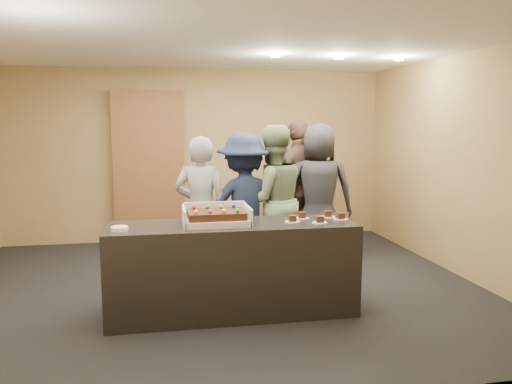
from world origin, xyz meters
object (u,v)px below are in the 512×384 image
person_server_grey (201,210)px  person_brown_extra (300,187)px  serving_counter (233,269)px  storage_cabinet (149,167)px  plate_stack (119,229)px  sheet_cake (216,214)px  person_dark_suit (319,192)px  cake_box (216,219)px  person_sage_man (272,201)px  person_navy_man (244,207)px

person_server_grey → person_brown_extra: 1.83m
serving_counter → person_server_grey: (-0.22, 1.01, 0.41)m
storage_cabinet → plate_stack: 3.35m
sheet_cake → storage_cabinet: bearing=102.2°
sheet_cake → person_dark_suit: person_dark_suit is taller
serving_counter → person_server_grey: person_server_grey is taller
cake_box → plate_stack: cake_box is taller
person_brown_extra → person_dark_suit: bearing=85.6°
sheet_cake → cake_box: bearing=89.1°
sheet_cake → person_sage_man: 1.43m
serving_counter → plate_stack: (-1.05, -0.12, 0.47)m
sheet_cake → person_brown_extra: size_ratio=0.28×
serving_counter → person_navy_man: (0.30, 1.10, 0.43)m
cake_box → person_navy_man: person_navy_man is taller
sheet_cake → person_brown_extra: bearing=55.6°
person_sage_man → person_navy_man: person_sage_man is taller
person_sage_man → person_brown_extra: (0.61, 0.91, 0.04)m
sheet_cake → person_brown_extra: person_brown_extra is taller
serving_counter → person_sage_man: 1.42m
storage_cabinet → plate_stack: bearing=-93.5°
cake_box → person_server_grey: person_server_grey is taller
person_sage_man → person_dark_suit: bearing=-152.6°
person_navy_man → person_sage_man: bearing=-172.3°
person_brown_extra → person_dark_suit: 0.39m
storage_cabinet → cake_box: 3.27m
person_server_grey → sheet_cake: bearing=110.8°
sheet_cake → person_navy_man: bearing=67.4°
cake_box → serving_counter: bearing=-8.7°
serving_counter → storage_cabinet: storage_cabinet is taller
cake_box → person_sage_man: 1.41m
storage_cabinet → person_server_grey: (0.63, -2.20, -0.32)m
storage_cabinet → person_dark_suit: 2.74m
person_server_grey → person_navy_man: 0.53m
sheet_cake → person_dark_suit: size_ratio=0.29×
cake_box → plate_stack: (-0.90, -0.14, -0.02)m
serving_counter → plate_stack: size_ratio=15.46×
cake_box → person_sage_man: person_sage_man is taller
person_dark_suit → plate_stack: bearing=54.0°
storage_cabinet → cake_box: (0.69, -3.19, -0.24)m
cake_box → person_server_grey: bearing=93.8°
person_sage_man → person_brown_extra: person_brown_extra is taller
serving_counter → cake_box: (-0.15, 0.02, 0.49)m
sheet_cake → person_server_grey: person_server_grey is taller
plate_stack → person_server_grey: person_server_grey is taller
serving_counter → storage_cabinet: 3.40m
serving_counter → cake_box: cake_box is taller
plate_stack → person_navy_man: (1.35, 1.22, -0.04)m
serving_counter → person_server_grey: size_ratio=1.39×
plate_stack → person_sage_man: bearing=37.1°
serving_counter → storage_cabinet: bearing=105.5°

